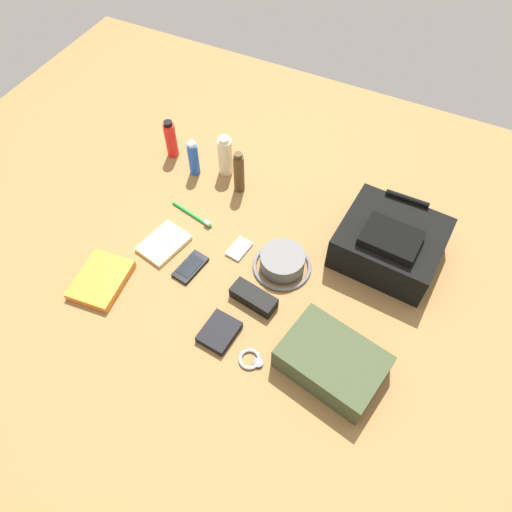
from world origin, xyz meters
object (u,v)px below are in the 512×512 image
cell_phone (190,267)px  sunglasses_case (254,298)px  deodorant_spray (194,159)px  wallet (219,332)px  toiletry_pouch (333,360)px  media_player (239,249)px  notepad (164,244)px  sunscreen_spray (171,139)px  paperback_novel (101,280)px  toothbrush (194,216)px  lotion_bottle (225,156)px  bucket_hat (282,262)px  cologne_bottle (239,173)px  wristwatch (251,360)px  backpack (390,243)px

cell_phone → sunglasses_case: (0.23, -0.02, 0.01)m
deodorant_spray → wallet: 0.66m
sunglasses_case → toiletry_pouch: bearing=-9.2°
media_player → notepad: bearing=-158.5°
sunscreen_spray → sunglasses_case: sunscreen_spray is taller
toiletry_pouch → paperback_novel: (-0.72, -0.05, -0.03)m
toothbrush → notepad: size_ratio=1.15×
lotion_bottle → cell_phone: (0.10, -0.42, -0.07)m
bucket_hat → sunglasses_case: bearing=-99.7°
bucket_hat → cell_phone: 0.29m
sunscreen_spray → cologne_bottle: bearing=-9.1°
notepad → lotion_bottle: bearing=98.9°
sunscreen_spray → wallet: (0.51, -0.57, -0.06)m
toiletry_pouch → media_player: toiletry_pouch is taller
bucket_hat → wallet: 0.30m
lotion_bottle → wallet: 0.65m
lotion_bottle → cell_phone: bearing=-76.6°
cell_phone → wristwatch: (0.30, -0.19, -0.00)m
deodorant_spray → backpack: bearing=-4.3°
toothbrush → sunglasses_case: size_ratio=1.23×
deodorant_spray → toothbrush: size_ratio=0.81×
sunscreen_spray → paperback_novel: size_ratio=0.77×
cologne_bottle → sunglasses_case: size_ratio=1.17×
backpack → deodorant_spray: size_ratio=2.28×
cell_phone → bucket_hat: bearing=26.9°
cell_phone → sunglasses_case: sunglasses_case is taller
bucket_hat → lotion_bottle: size_ratio=1.17×
backpack → wristwatch: backpack is taller
cologne_bottle → wallet: bearing=-68.5°
bucket_hat → paperback_novel: bucket_hat is taller
backpack → toothbrush: 0.64m
backpack → toiletry_pouch: bearing=-93.0°
cologne_bottle → media_player: size_ratio=1.83×
lotion_bottle → toothbrush: size_ratio=0.91×
paperback_novel → wristwatch: size_ratio=2.76×
wallet → toiletry_pouch: bearing=13.5°
deodorant_spray → notepad: deodorant_spray is taller
media_player → toiletry_pouch: bearing=-30.7°
toiletry_pouch → sunglasses_case: (-0.28, 0.09, -0.02)m
deodorant_spray → media_player: deodorant_spray is taller
sunscreen_spray → sunglasses_case: 0.70m
toiletry_pouch → cell_phone: 0.52m
cell_phone → wallet: wallet is taller
deodorant_spray → sunglasses_case: bearing=-42.3°
notepad → sunscreen_spray: bearing=130.0°
cell_phone → notepad: size_ratio=0.82×
deodorant_spray → sunglasses_case: (0.43, -0.39, -0.05)m
wallet → notepad: wallet is taller
deodorant_spray → media_player: size_ratio=1.56×
bucket_hat → deodorant_spray: 0.51m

